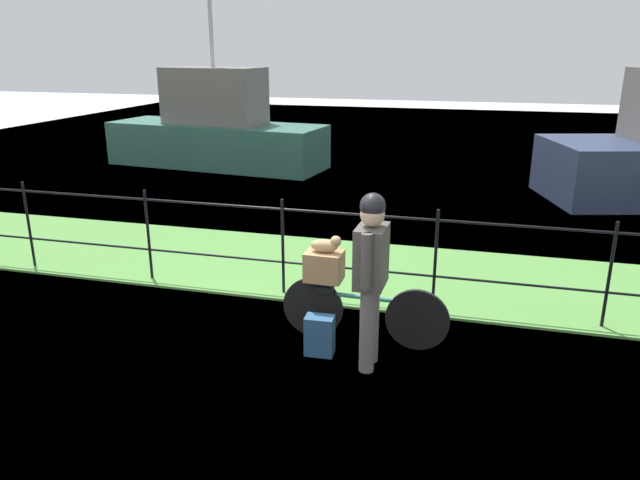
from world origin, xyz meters
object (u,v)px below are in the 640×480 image
at_px(wooden_crate, 324,266).
at_px(cyclist_person, 371,266).
at_px(backpack_on_paving, 320,335).
at_px(moored_boat_mid, 216,131).
at_px(terrier_dog, 327,245).
at_px(bicycle_main, 362,311).

bearing_deg(wooden_crate, cyclist_person, -39.53).
height_order(backpack_on_paving, moored_boat_mid, moored_boat_mid).
distance_m(terrier_dog, moored_boat_mid, 9.83).
relative_size(bicycle_main, cyclist_person, 1.02).
height_order(terrier_dog, cyclist_person, cyclist_person).
relative_size(bicycle_main, wooden_crate, 4.64).
bearing_deg(bicycle_main, backpack_on_paving, -133.67).
relative_size(wooden_crate, cyclist_person, 0.22).
bearing_deg(wooden_crate, terrier_dog, -1.23).
bearing_deg(bicycle_main, moored_boat_mid, 122.67).
bearing_deg(moored_boat_mid, bicycle_main, -57.33).
bearing_deg(cyclist_person, terrier_dog, 139.22).
height_order(bicycle_main, backpack_on_paving, bicycle_main).
xyz_separation_m(bicycle_main, moored_boat_mid, (-5.42, 8.45, 0.54)).
relative_size(wooden_crate, backpack_on_paving, 0.93).
xyz_separation_m(bicycle_main, terrier_dog, (-0.37, 0.01, 0.67)).
bearing_deg(terrier_dog, bicycle_main, -1.23).
bearing_deg(terrier_dog, moored_boat_mid, 120.86).
height_order(bicycle_main, moored_boat_mid, moored_boat_mid).
height_order(wooden_crate, cyclist_person, cyclist_person).
distance_m(bicycle_main, backpack_on_paving, 0.52).
relative_size(backpack_on_paving, moored_boat_mid, 0.07).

